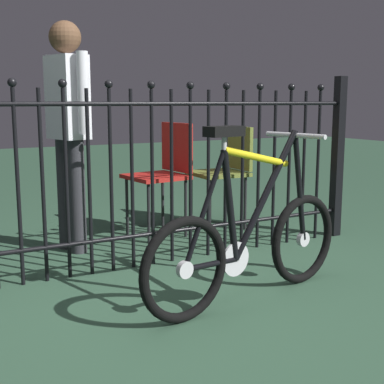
% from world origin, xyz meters
% --- Properties ---
extents(ground_plane, '(20.00, 20.00, 0.00)m').
position_xyz_m(ground_plane, '(0.00, 0.00, 0.00)').
color(ground_plane, '#2F503A').
extents(iron_fence, '(3.55, 0.07, 1.23)m').
position_xyz_m(iron_fence, '(-0.05, 0.74, 0.61)').
color(iron_fence, black).
rests_on(iron_fence, ground).
extents(bicycle, '(1.37, 0.41, 0.92)m').
position_xyz_m(bicycle, '(0.35, -0.08, 0.32)').
color(bicycle, black).
rests_on(bicycle, ground).
extents(chair_olive, '(0.43, 0.43, 0.83)m').
position_xyz_m(chair_olive, '(1.15, 1.40, 0.51)').
color(chair_olive, black).
rests_on(chair_olive, ground).
extents(chair_red, '(0.46, 0.46, 0.87)m').
position_xyz_m(chair_red, '(0.58, 1.40, 0.53)').
color(chair_red, black).
rests_on(chair_red, ground).
extents(person_visitor, '(0.25, 0.46, 1.57)m').
position_xyz_m(person_visitor, '(-0.19, 1.30, 0.93)').
color(person_visitor, '#2D2D33').
rests_on(person_visitor, ground).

